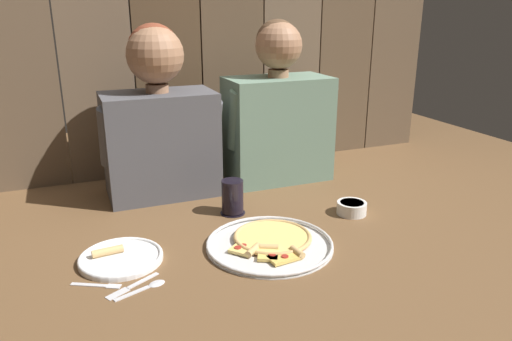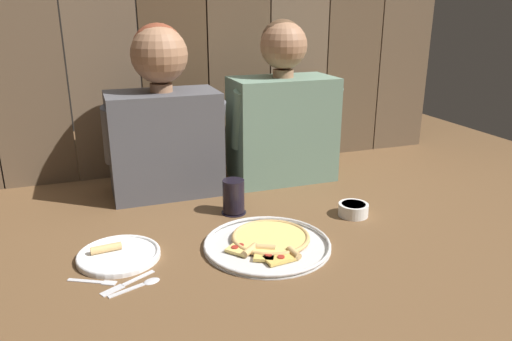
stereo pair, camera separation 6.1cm
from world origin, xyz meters
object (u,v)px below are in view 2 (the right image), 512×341
Objects in this scene: diner_right at (283,112)px; dipping_bowl at (353,209)px; dinner_plate at (118,255)px; pizza_tray at (268,242)px; diner_left at (163,119)px; drinking_glass at (234,197)px.

dipping_bowl is at bearing -79.14° from diner_right.
dinner_plate is 0.77m from dipping_bowl.
dipping_bowl is 0.16× the size of diner_right.
pizza_tray is 0.66m from diner_right.
dipping_bowl is 0.16× the size of diner_left.
dinner_plate is at bearing -177.32° from dipping_bowl.
diner_right reaches higher than dinner_plate.
diner_left reaches higher than pizza_tray.
diner_left reaches higher than drinking_glass.
drinking_glass is 0.41m from dipping_bowl.
dipping_bowl is (0.37, -0.16, -0.03)m from drinking_glass.
diner_right is at bearing 34.24° from dinner_plate.
diner_right is at bearing -0.10° from diner_left.
diner_right is (0.26, 0.54, 0.27)m from pizza_tray.
pizza_tray is 0.27m from drinking_glass.
drinking_glass is at bearing 25.81° from dinner_plate.
dipping_bowl is at bearing 16.94° from pizza_tray.
drinking_glass reaches higher than pizza_tray.
dinner_plate reaches higher than pizza_tray.
drinking_glass reaches higher than dipping_bowl.
pizza_tray is 3.16× the size of drinking_glass.
dinner_plate is 0.37× the size of diner_left.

